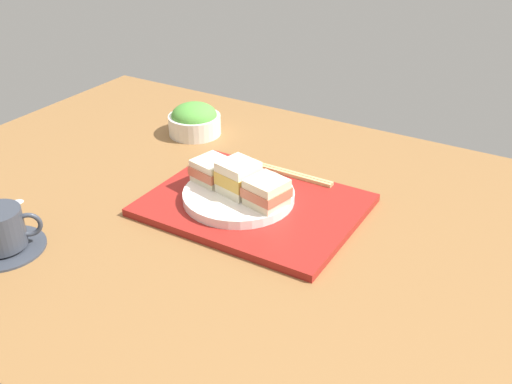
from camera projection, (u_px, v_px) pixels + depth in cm
name	position (u px, v px, depth cm)	size (l,w,h in cm)	color
ground_plane	(225.00, 215.00, 111.09)	(140.00, 100.00, 3.00)	brown
serving_tray	(254.00, 205.00, 109.92)	(38.79, 29.55, 1.47)	maroon
sandwich_plate	(239.00, 196.00, 109.75)	(21.01, 21.01, 1.76)	white
sandwich_near	(267.00, 192.00, 104.14)	(8.10, 7.92, 4.91)	beige
sandwich_middle	(238.00, 177.00, 107.82)	(7.74, 7.66, 6.07)	#EFE5C1
sandwich_far	(212.00, 170.00, 112.21)	(7.92, 8.03, 4.34)	#EFE5C1
salad_bowl	(194.00, 120.00, 138.82)	(12.43, 12.43, 7.63)	silver
chopsticks_pair	(288.00, 173.00, 118.92)	(19.77, 1.73, 0.70)	tan
coffee_cup	(1.00, 232.00, 97.08)	(13.86, 13.86, 7.51)	#333842
teaspoon	(7.00, 204.00, 111.13)	(5.80, 10.35, 0.80)	silver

